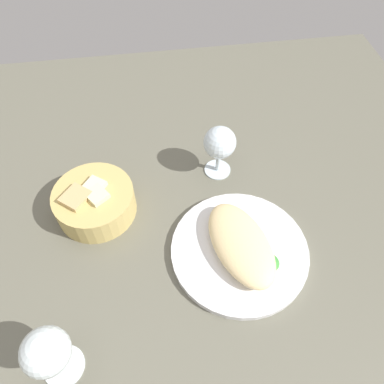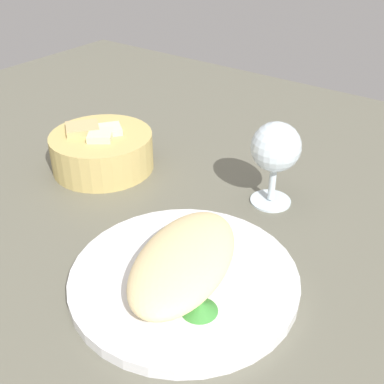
% 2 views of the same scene
% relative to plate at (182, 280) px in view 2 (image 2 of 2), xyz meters
% --- Properties ---
extents(ground_plane, '(1.40, 1.40, 0.02)m').
position_rel_plate_xyz_m(ground_plane, '(0.00, 0.14, -0.02)').
color(ground_plane, '#626051').
extents(plate, '(0.26, 0.26, 0.01)m').
position_rel_plate_xyz_m(plate, '(0.00, 0.00, 0.00)').
color(plate, white).
rests_on(plate, ground_plane).
extents(omelette, '(0.21, 0.14, 0.04)m').
position_rel_plate_xyz_m(omelette, '(0.00, 0.00, 0.03)').
color(omelette, beige).
rests_on(omelette, plate).
extents(lettuce_garnish, '(0.04, 0.04, 0.01)m').
position_rel_plate_xyz_m(lettuce_garnish, '(-0.03, -0.05, 0.01)').
color(lettuce_garnish, '#3A8936').
rests_on(lettuce_garnish, plate).
extents(bread_basket, '(0.16, 0.16, 0.07)m').
position_rel_plate_xyz_m(bread_basket, '(0.14, 0.27, 0.02)').
color(bread_basket, tan).
rests_on(bread_basket, ground_plane).
extents(wine_glass_near, '(0.07, 0.07, 0.12)m').
position_rel_plate_xyz_m(wine_glass_near, '(0.21, 0.00, 0.08)').
color(wine_glass_near, silver).
rests_on(wine_glass_near, ground_plane).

